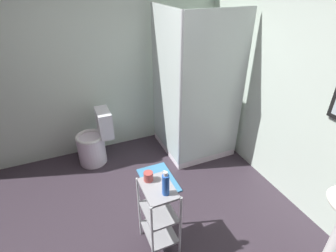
% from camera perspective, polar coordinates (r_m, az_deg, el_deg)
% --- Properties ---
extents(ground_plane, '(4.20, 4.20, 0.02)m').
position_cam_1_polar(ground_plane, '(2.87, -6.44, -23.80)').
color(ground_plane, '#362B36').
extents(wall_back, '(4.20, 0.14, 2.50)m').
position_cam_1_polar(wall_back, '(2.97, 28.48, 5.80)').
color(wall_back, silver).
rests_on(wall_back, ground_plane).
extents(wall_left, '(0.10, 4.20, 2.50)m').
position_cam_1_polar(wall_left, '(3.67, -16.59, 12.38)').
color(wall_left, silver).
rests_on(wall_left, ground_plane).
extents(shower_stall, '(0.92, 0.92, 2.00)m').
position_cam_1_polar(shower_stall, '(3.73, 5.04, 0.62)').
color(shower_stall, white).
rests_on(shower_stall, ground_plane).
extents(toilet, '(0.37, 0.49, 0.76)m').
position_cam_1_polar(toilet, '(3.72, -15.62, -3.36)').
color(toilet, white).
rests_on(toilet, ground_plane).
extents(storage_cart, '(0.38, 0.28, 0.74)m').
position_cam_1_polar(storage_cart, '(2.49, -2.03, -18.32)').
color(storage_cart, silver).
rests_on(storage_cart, ground_plane).
extents(shampoo_bottle_blue, '(0.06, 0.06, 0.23)m').
position_cam_1_polar(shampoo_bottle_blue, '(2.15, -0.50, -12.57)').
color(shampoo_bottle_blue, blue).
rests_on(shampoo_bottle_blue, storage_cart).
extents(rinse_cup, '(0.08, 0.08, 0.09)m').
position_cam_1_polar(rinse_cup, '(2.31, -4.29, -10.88)').
color(rinse_cup, '#B24742').
rests_on(rinse_cup, storage_cart).
extents(bath_mat, '(0.60, 0.40, 0.02)m').
position_cam_1_polar(bath_mat, '(3.44, -2.12, -11.63)').
color(bath_mat, teal).
rests_on(bath_mat, ground_plane).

